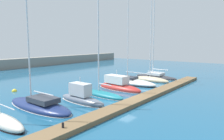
% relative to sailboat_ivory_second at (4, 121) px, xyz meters
% --- Properties ---
extents(ground_plane, '(120.00, 120.00, 0.00)m').
position_rel_sailboat_ivory_second_xyz_m(ground_plane, '(13.93, -3.57, -0.38)').
color(ground_plane, '#1E567A').
extents(dock_pier, '(42.42, 1.99, 0.47)m').
position_rel_sailboat_ivory_second_xyz_m(dock_pier, '(13.93, -5.54, -0.15)').
color(dock_pier, brown).
rests_on(dock_pier, ground_plane).
extents(sailboat_ivory_second, '(1.85, 6.58, 14.34)m').
position_rel_sailboat_ivory_second_xyz_m(sailboat_ivory_second, '(0.00, 0.00, 0.00)').
color(sailboat_ivory_second, silver).
rests_on(sailboat_ivory_second, ground_plane).
extents(sailboat_navy_third, '(3.28, 10.33, 22.35)m').
position_rel_sailboat_ivory_second_xyz_m(sailboat_navy_third, '(4.88, 1.90, 0.07)').
color(sailboat_navy_third, navy).
rests_on(sailboat_navy_third, ground_plane).
extents(motorboat_slate_fourth, '(2.07, 7.34, 3.37)m').
position_rel_sailboat_ivory_second_xyz_m(motorboat_slate_fourth, '(9.40, -0.18, 0.32)').
color(motorboat_slate_fourth, slate).
rests_on(motorboat_slate_fourth, ground_plane).
extents(sailboat_teal_fifth, '(2.53, 7.44, 13.18)m').
position_rel_sailboat_ivory_second_xyz_m(sailboat_teal_fifth, '(13.47, -0.11, -0.03)').
color(sailboat_teal_fifth, '#19707F').
rests_on(sailboat_teal_fifth, ground_plane).
extents(motorboat_red_sixth, '(3.15, 8.34, 3.54)m').
position_rel_sailboat_ivory_second_xyz_m(motorboat_red_sixth, '(18.33, 0.60, 0.17)').
color(motorboat_red_sixth, '#B72D28').
rests_on(motorboat_red_sixth, ground_plane).
extents(sailboat_white_seventh, '(3.75, 10.60, 21.74)m').
position_rel_sailboat_ivory_second_xyz_m(sailboat_white_seventh, '(23.25, 1.75, 0.06)').
color(sailboat_white_seventh, white).
rests_on(sailboat_white_seventh, ground_plane).
extents(sailboat_sand_eighth, '(2.13, 7.67, 15.42)m').
position_rel_sailboat_ivory_second_xyz_m(sailboat_sand_eighth, '(28.08, 0.07, -0.03)').
color(sailboat_sand_eighth, beige).
rests_on(sailboat_sand_eighth, ground_plane).
extents(sailboat_charcoal_ninth, '(3.92, 9.76, 19.49)m').
position_rel_sailboat_ivory_second_xyz_m(sailboat_charcoal_ninth, '(32.21, 1.07, 0.05)').
color(sailboat_charcoal_ninth, '#2D2D33').
rests_on(sailboat_charcoal_ninth, ground_plane).
extents(mooring_buoy_yellow, '(0.76, 0.76, 0.76)m').
position_rel_sailboat_ivory_second_xyz_m(mooring_buoy_yellow, '(7.47, 12.21, -0.38)').
color(mooring_buoy_yellow, yellow).
rests_on(mooring_buoy_yellow, ground_plane).
extents(dock_bollard, '(0.20, 0.20, 0.44)m').
position_rel_sailboat_ivory_second_xyz_m(dock_bollard, '(2.12, -5.54, 0.31)').
color(dock_bollard, black).
rests_on(dock_bollard, dock_pier).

